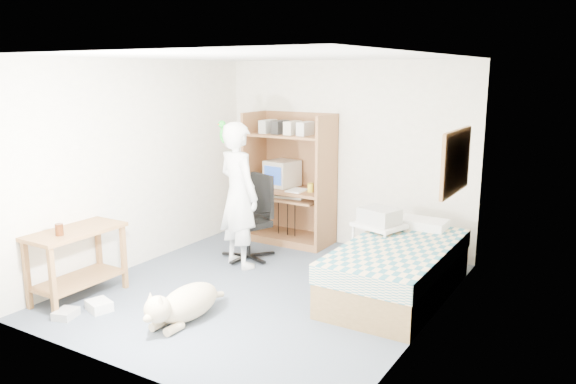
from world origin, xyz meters
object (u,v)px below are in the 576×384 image
object	(u,v)px
office_chair	(252,229)
printer_cart	(379,241)
computer_hutch	(291,184)
side_desk	(77,253)
dog	(184,303)
bed	(398,269)
person	(239,195)

from	to	relation	value
office_chair	printer_cart	world-z (taller)	office_chair
computer_hutch	side_desk	world-z (taller)	computer_hutch
computer_hutch	side_desk	distance (m)	3.08
side_desk	printer_cart	bearing A→B (deg)	42.48
side_desk	dog	distance (m)	1.38
office_chair	dog	size ratio (longest dim) A/B	0.98
bed	person	world-z (taller)	person
computer_hutch	office_chair	size ratio (longest dim) A/B	1.69
computer_hutch	person	distance (m)	1.22
office_chair	side_desk	bearing A→B (deg)	-91.46
computer_hutch	office_chair	bearing A→B (deg)	-92.12
office_chair	printer_cart	xyz separation A→B (m)	(1.64, 0.23, 0.04)
side_desk	person	distance (m)	1.95
computer_hutch	bed	xyz separation A→B (m)	(2.00, -1.12, -0.53)
office_chair	printer_cart	bearing A→B (deg)	28.36
side_desk	dog	world-z (taller)	side_desk
side_desk	dog	bearing A→B (deg)	6.25
computer_hutch	printer_cart	size ratio (longest dim) A/B	2.82
computer_hutch	dog	bearing A→B (deg)	-80.19
side_desk	office_chair	world-z (taller)	office_chair
computer_hutch	office_chair	distance (m)	1.02
computer_hutch	printer_cart	bearing A→B (deg)	-23.34
dog	printer_cart	bearing A→B (deg)	63.09
computer_hutch	printer_cart	xyz separation A→B (m)	(1.60, -0.69, -0.40)
dog	side_desk	bearing A→B (deg)	-172.59
office_chair	dog	bearing A→B (deg)	-54.06
bed	side_desk	size ratio (longest dim) A/B	2.02
bed	printer_cart	world-z (taller)	bed
side_desk	printer_cart	world-z (taller)	side_desk
computer_hutch	person	world-z (taller)	computer_hutch
side_desk	office_chair	bearing A→B (deg)	68.01
bed	office_chair	xyz separation A→B (m)	(-2.03, 0.20, 0.09)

